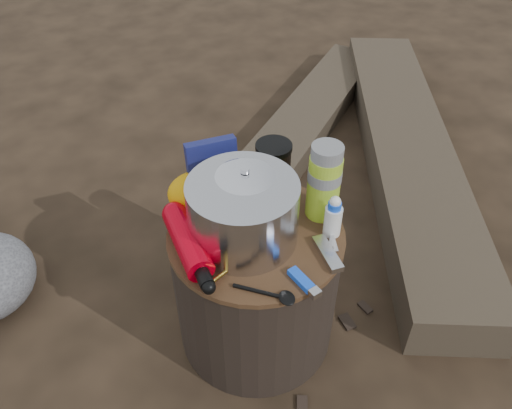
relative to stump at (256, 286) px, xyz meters
name	(u,v)px	position (x,y,z in m)	size (l,w,h in m)	color
ground	(256,329)	(0.00, 0.00, -0.19)	(60.00, 60.00, 0.00)	#2F2317
stump	(256,286)	(0.00, 0.00, 0.00)	(0.42, 0.42, 0.39)	black
log_main	(407,151)	(0.85, 0.47, -0.12)	(0.29, 1.73, 0.15)	#3E3327
log_small	(311,113)	(0.66, 0.89, -0.14)	(0.22, 1.20, 0.10)	#3E3327
foil_windscreen	(243,212)	(-0.03, 0.00, 0.27)	(0.25, 0.25, 0.15)	#BCBCC2
camping_pot	(245,200)	(-0.01, 0.03, 0.28)	(0.17, 0.17, 0.17)	silver
fuel_bottle	(188,242)	(-0.16, 0.01, 0.23)	(0.06, 0.26, 0.06)	red
thermos	(324,182)	(0.18, 0.00, 0.29)	(0.08, 0.08, 0.20)	#AAD32C
travel_mug	(273,167)	(0.11, 0.14, 0.26)	(0.09, 0.09, 0.13)	black
stuff_sack	(195,192)	(-0.10, 0.15, 0.24)	(0.14, 0.11, 0.09)	#EA9D06
food_pouch	(213,170)	(-0.04, 0.17, 0.27)	(0.13, 0.03, 0.16)	navy
lighter	(301,280)	(0.03, -0.18, 0.20)	(0.02, 0.09, 0.02)	blue
multitool	(328,254)	(0.12, -0.13, 0.20)	(0.03, 0.11, 0.02)	silver
pot_grabber	(331,231)	(0.16, -0.07, 0.20)	(0.03, 0.13, 0.01)	silver
spork	(259,291)	(-0.07, -0.17, 0.20)	(0.03, 0.13, 0.01)	black
squeeze_bottle	(333,218)	(0.16, -0.07, 0.24)	(0.04, 0.04, 0.10)	white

